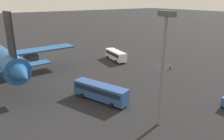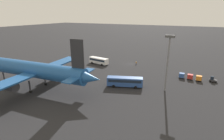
% 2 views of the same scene
% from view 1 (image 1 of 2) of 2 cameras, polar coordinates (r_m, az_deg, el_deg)
% --- Properties ---
extents(ground_plane, '(600.00, 600.00, 0.00)m').
position_cam_1_polar(ground_plane, '(67.10, 12.85, 0.95)').
color(ground_plane, '#232326').
extents(shuttle_bus_near, '(10.42, 4.42, 3.19)m').
position_cam_1_polar(shuttle_bus_near, '(71.39, 0.96, 4.04)').
color(shuttle_bus_near, white).
rests_on(shuttle_bus_near, ground).
extents(shuttle_bus_far, '(12.13, 6.43, 3.37)m').
position_cam_1_polar(shuttle_bus_far, '(43.27, -3.06, -5.49)').
color(shuttle_bus_far, '#2D5199').
rests_on(shuttle_bus_far, ground).
extents(worker_person, '(0.38, 0.38, 1.74)m').
position_cam_1_polar(worker_person, '(64.44, 14.97, 0.88)').
color(worker_person, '#1E1E2D').
rests_on(worker_person, ground).
extents(light_pole, '(2.80, 0.70, 17.78)m').
position_cam_1_polar(light_pole, '(32.82, 13.28, 2.71)').
color(light_pole, slate).
rests_on(light_pole, ground).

